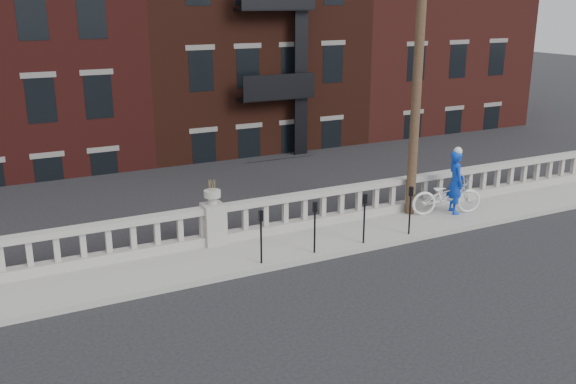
# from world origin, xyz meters

# --- Properties ---
(ground) EXTENTS (120.00, 120.00, 0.00)m
(ground) POSITION_xyz_m (0.00, 0.00, 0.00)
(ground) COLOR black
(ground) RESTS_ON ground
(sidewalk) EXTENTS (32.00, 2.20, 0.15)m
(sidewalk) POSITION_xyz_m (0.00, 3.00, 0.07)
(sidewalk) COLOR #9C9A91
(sidewalk) RESTS_ON ground
(balustrade) EXTENTS (28.00, 0.34, 1.03)m
(balustrade) POSITION_xyz_m (0.00, 3.95, 0.64)
(balustrade) COLOR #9C9A91
(balustrade) RESTS_ON sidewalk
(planter_pedestal) EXTENTS (0.55, 0.55, 1.76)m
(planter_pedestal) POSITION_xyz_m (0.00, 3.95, 0.83)
(planter_pedestal) COLOR #9C9A91
(planter_pedestal) RESTS_ON sidewalk
(lower_level) EXTENTS (80.00, 44.00, 20.80)m
(lower_level) POSITION_xyz_m (0.56, 23.04, 2.63)
(lower_level) COLOR #605E59
(lower_level) RESTS_ON ground
(utility_pole) EXTENTS (1.60, 0.28, 10.00)m
(utility_pole) POSITION_xyz_m (6.20, 3.60, 5.24)
(utility_pole) COLOR #422D1E
(utility_pole) RESTS_ON sidewalk
(parking_meter_b) EXTENTS (0.10, 0.09, 1.36)m
(parking_meter_b) POSITION_xyz_m (0.56, 2.15, 1.00)
(parking_meter_b) COLOR black
(parking_meter_b) RESTS_ON sidewalk
(parking_meter_c) EXTENTS (0.10, 0.09, 1.36)m
(parking_meter_c) POSITION_xyz_m (2.06, 2.15, 1.00)
(parking_meter_c) COLOR black
(parking_meter_c) RESTS_ON sidewalk
(parking_meter_d) EXTENTS (0.10, 0.09, 1.36)m
(parking_meter_d) POSITION_xyz_m (3.56, 2.15, 1.00)
(parking_meter_d) COLOR black
(parking_meter_d) RESTS_ON sidewalk
(parking_meter_e) EXTENTS (0.10, 0.09, 1.36)m
(parking_meter_e) POSITION_xyz_m (5.06, 2.15, 1.00)
(parking_meter_e) COLOR black
(parking_meter_e) RESTS_ON sidewalk
(bicycle) EXTENTS (2.29, 1.35, 1.14)m
(bicycle) POSITION_xyz_m (7.14, 3.07, 0.72)
(bicycle) COLOR white
(bicycle) RESTS_ON sidewalk
(cyclist) EXTENTS (0.66, 0.82, 1.94)m
(cyclist) POSITION_xyz_m (7.42, 3.04, 1.12)
(cyclist) COLOR #0C39C2
(cyclist) RESTS_ON sidewalk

